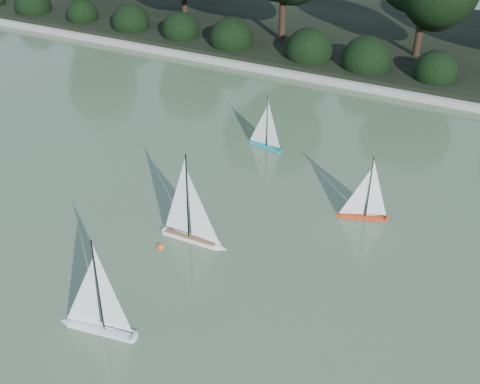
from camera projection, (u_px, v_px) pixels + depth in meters
The scene contains 9 objects.
ground at pixel (183, 293), 9.33m from camera, with size 80.00×80.00×0.00m, color #395231.
pond_coping at pixel (357, 85), 16.06m from camera, with size 40.00×0.35×0.18m, color gray.
far_bank at pixel (394, 39), 19.04m from camera, with size 40.00×8.00×0.30m, color black.
shrub_hedge at pixel (368, 61), 16.54m from camera, with size 29.10×1.10×1.10m.
sailboat_white_a at pixel (93, 315), 8.55m from camera, with size 1.26×0.38×1.72m.
sailboat_white_b at pixel (195, 228), 10.31m from camera, with size 1.29×0.22×1.77m.
sailboat_orange at pixel (360, 208), 10.93m from camera, with size 1.00×0.45×1.38m.
sailboat_teal at pixel (263, 138), 13.25m from camera, with size 0.95×0.28×1.29m.
race_buoy at pixel (160, 247), 10.30m from camera, with size 0.13×0.13×0.13m, color #FA560D.
Camera 1 is at (3.91, -5.87, 6.37)m, focal length 45.00 mm.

